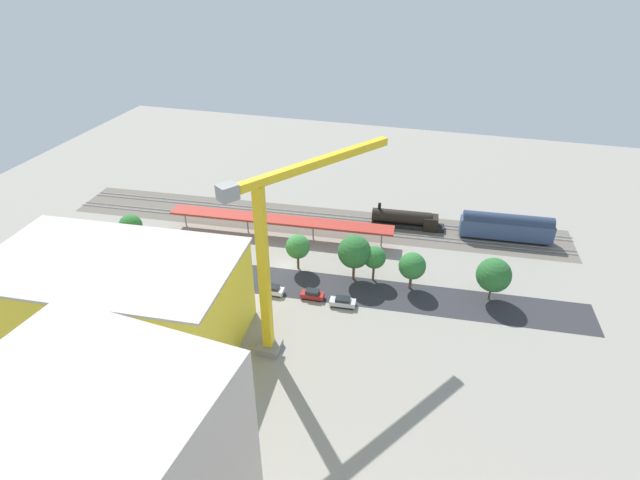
% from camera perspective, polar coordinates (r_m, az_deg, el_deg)
% --- Properties ---
extents(ground_plane, '(183.68, 183.68, 0.00)m').
position_cam_1_polar(ground_plane, '(100.61, -3.89, -3.03)').
color(ground_plane, gray).
rests_on(ground_plane, ground).
extents(rail_bed, '(115.46, 21.35, 0.01)m').
position_cam_1_polar(rail_bed, '(116.59, -0.80, 2.23)').
color(rail_bed, '#665E54').
rests_on(rail_bed, ground).
extents(street_asphalt, '(115.14, 16.62, 0.01)m').
position_cam_1_polar(street_asphalt, '(96.51, -4.91, -4.75)').
color(street_asphalt, '#2D2D33').
rests_on(street_asphalt, ground).
extents(track_rails, '(114.55, 14.94, 0.12)m').
position_cam_1_polar(track_rails, '(116.51, -0.80, 2.30)').
color(track_rails, '#9E9EA8').
rests_on(track_rails, ground).
extents(platform_canopy_near, '(49.77, 7.36, 4.25)m').
position_cam_1_polar(platform_canopy_near, '(109.00, -4.63, 2.31)').
color(platform_canopy_near, '#A82D23').
rests_on(platform_canopy_near, ground).
extents(locomotive, '(16.48, 4.05, 5.37)m').
position_cam_1_polar(locomotive, '(114.85, 9.97, 2.32)').
color(locomotive, black).
rests_on(locomotive, ground).
extents(passenger_coach, '(19.55, 4.27, 6.18)m').
position_cam_1_polar(passenger_coach, '(114.89, 20.55, 1.45)').
color(passenger_coach, black).
rests_on(passenger_coach, ground).
extents(parked_car_0, '(4.76, 2.21, 1.74)m').
position_cam_1_polar(parked_car_0, '(89.91, 2.60, -7.11)').
color(parked_car_0, black).
rests_on(parked_car_0, ground).
extents(parked_car_1, '(4.30, 1.86, 1.84)m').
position_cam_1_polar(parked_car_1, '(91.49, -0.88, -6.28)').
color(parked_car_1, black).
rests_on(parked_car_1, ground).
extents(parked_car_2, '(4.04, 1.90, 1.77)m').
position_cam_1_polar(parked_car_2, '(93.00, -5.39, -5.75)').
color(parked_car_2, black).
rests_on(parked_car_2, ground).
extents(parked_car_3, '(4.40, 2.05, 1.57)m').
position_cam_1_polar(parked_car_3, '(95.47, -9.03, -5.00)').
color(parked_car_3, black).
rests_on(parked_car_3, ground).
extents(parked_car_4, '(4.67, 2.38, 1.67)m').
position_cam_1_polar(parked_car_4, '(98.36, -12.54, -4.17)').
color(parked_car_4, black).
rests_on(parked_car_4, ground).
extents(construction_building, '(39.02, 23.36, 14.82)m').
position_cam_1_polar(construction_building, '(85.36, -22.04, -6.56)').
color(construction_building, yellow).
rests_on(construction_building, ground).
extents(construction_roof_slab, '(39.65, 23.99, 0.40)m').
position_cam_1_polar(construction_roof_slab, '(81.23, -23.08, -2.29)').
color(construction_roof_slab, '#B7B2A8').
rests_on(construction_roof_slab, construction_building).
extents(tower_crane, '(18.07, 25.50, 30.33)m').
position_cam_1_polar(tower_crane, '(72.25, -4.62, -0.51)').
color(tower_crane, gray).
rests_on(tower_crane, ground).
extents(box_truck_0, '(8.77, 2.71, 3.56)m').
position_cam_1_polar(box_truck_0, '(94.76, -13.07, -5.02)').
color(box_truck_0, black).
rests_on(box_truck_0, ground).
extents(box_truck_1, '(9.07, 3.89, 3.10)m').
position_cam_1_polar(box_truck_1, '(101.73, -17.93, -3.19)').
color(box_truck_1, black).
rests_on(box_truck_1, ground).
extents(street_tree_0, '(4.79, 4.79, 7.51)m').
position_cam_1_polar(street_tree_0, '(97.16, -2.56, -0.77)').
color(street_tree_0, brown).
rests_on(street_tree_0, ground).
extents(street_tree_1, '(6.18, 6.18, 8.47)m').
position_cam_1_polar(street_tree_1, '(93.82, 19.23, -3.80)').
color(street_tree_1, brown).
rests_on(street_tree_1, ground).
extents(street_tree_2, '(5.04, 5.04, 7.54)m').
position_cam_1_polar(street_tree_2, '(93.18, 10.49, -2.93)').
color(street_tree_2, brown).
rests_on(street_tree_2, ground).
extents(street_tree_3, '(6.31, 6.31, 9.35)m').
position_cam_1_polar(street_tree_3, '(93.69, 3.95, -1.36)').
color(street_tree_3, brown).
rests_on(street_tree_3, ground).
extents(street_tree_4, '(4.34, 4.34, 7.33)m').
position_cam_1_polar(street_tree_4, '(94.34, 6.23, -1.99)').
color(street_tree_4, brown).
rests_on(street_tree_4, ground).
extents(street_tree_5, '(4.84, 4.84, 6.92)m').
position_cam_1_polar(street_tree_5, '(112.79, -20.82, 1.54)').
color(street_tree_5, brown).
rests_on(street_tree_5, ground).
extents(traffic_light, '(0.50, 0.36, 7.37)m').
position_cam_1_polar(traffic_light, '(101.07, -19.85, -1.61)').
color(traffic_light, '#333333').
rests_on(traffic_light, ground).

